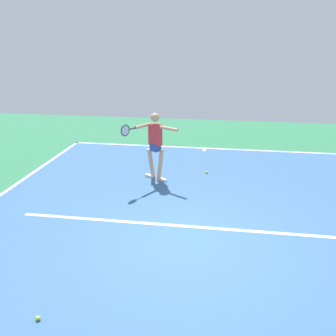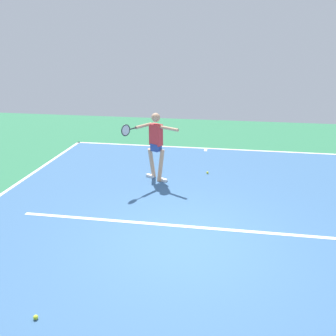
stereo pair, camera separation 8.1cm
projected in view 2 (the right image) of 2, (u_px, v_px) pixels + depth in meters
name	position (u px, v px, depth m)	size (l,w,h in m)	color
ground_plane	(185.00, 241.00, 6.80)	(22.17, 22.17, 0.00)	#2D754C
court_surface	(185.00, 241.00, 6.80)	(9.59, 12.64, 0.00)	#38608E
court_line_baseline_near	(206.00, 148.00, 12.62)	(9.59, 0.10, 0.01)	white
court_line_service	(188.00, 227.00, 7.33)	(7.20, 0.10, 0.01)	white
court_line_centre_mark	(206.00, 150.00, 12.44)	(0.10, 0.30, 0.01)	white
tennis_player	(155.00, 142.00, 9.46)	(1.35, 1.07, 1.84)	tan
tennis_ball_by_baseline	(36.00, 317.00, 4.90)	(0.07, 0.07, 0.07)	#CCE033
tennis_ball_centre_court	(207.00, 173.00, 10.23)	(0.07, 0.07, 0.07)	yellow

